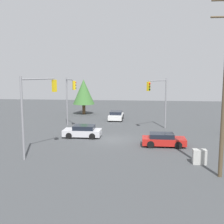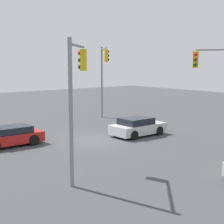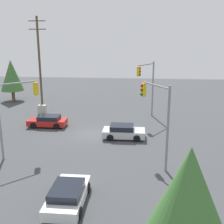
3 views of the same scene
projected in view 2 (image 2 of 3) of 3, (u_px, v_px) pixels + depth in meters
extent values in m
plane|color=#424447|center=(95.00, 140.00, 23.20)|extent=(80.00, 80.00, 0.00)
cube|color=silver|center=(138.00, 128.00, 24.67)|extent=(4.01, 1.94, 0.66)
cube|color=black|center=(136.00, 121.00, 24.47)|extent=(2.21, 1.70, 0.46)
cylinder|color=black|center=(141.00, 127.00, 26.18)|extent=(0.65, 0.22, 0.65)
cylinder|color=black|center=(159.00, 131.00, 24.77)|extent=(0.65, 0.22, 0.65)
cylinder|color=black|center=(117.00, 131.00, 24.63)|extent=(0.65, 0.22, 0.65)
cylinder|color=black|center=(134.00, 135.00, 23.22)|extent=(0.65, 0.22, 0.65)
cube|color=red|center=(9.00, 138.00, 21.56)|extent=(4.06, 1.82, 0.62)
cube|color=black|center=(12.00, 129.00, 21.62)|extent=(2.23, 1.60, 0.42)
cylinder|color=black|center=(34.00, 140.00, 21.71)|extent=(0.67, 0.22, 0.67)
cylinder|color=black|center=(22.00, 136.00, 23.04)|extent=(0.67, 0.22, 0.67)
cylinder|color=gray|center=(102.00, 83.00, 32.45)|extent=(0.18, 0.18, 6.66)
cylinder|color=gray|center=(104.00, 49.00, 30.36)|extent=(1.85, 2.95, 0.12)
cube|color=gold|center=(106.00, 56.00, 28.80)|extent=(0.42, 0.44, 1.05)
sphere|color=red|center=(108.00, 52.00, 28.78)|extent=(0.22, 0.22, 0.22)
sphere|color=#392605|center=(108.00, 56.00, 28.82)|extent=(0.22, 0.22, 0.22)
sphere|color=black|center=(108.00, 60.00, 28.87)|extent=(0.22, 0.22, 0.22)
cylinder|color=gray|center=(71.00, 114.00, 14.07)|extent=(0.18, 0.18, 6.20)
cylinder|color=gray|center=(77.00, 46.00, 15.22)|extent=(2.29, 2.34, 0.12)
cube|color=gold|center=(83.00, 60.00, 16.86)|extent=(0.44, 0.44, 1.05)
sphere|color=red|center=(80.00, 53.00, 16.83)|extent=(0.22, 0.22, 0.22)
sphere|color=#392605|center=(80.00, 60.00, 16.88)|extent=(0.22, 0.22, 0.22)
sphere|color=black|center=(80.00, 67.00, 16.92)|extent=(0.22, 0.22, 0.22)
cylinder|color=gray|center=(224.00, 49.00, 21.57)|extent=(1.81, 3.05, 0.12)
cube|color=gold|center=(196.00, 60.00, 22.27)|extent=(0.41, 0.43, 1.05)
sphere|color=red|center=(195.00, 54.00, 22.06)|extent=(0.22, 0.22, 0.22)
sphere|color=#392605|center=(195.00, 60.00, 22.11)|extent=(0.22, 0.22, 0.22)
sphere|color=black|center=(195.00, 65.00, 22.16)|extent=(0.22, 0.22, 0.22)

